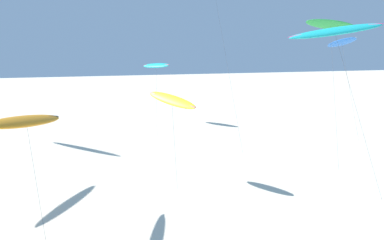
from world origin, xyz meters
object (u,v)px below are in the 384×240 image
Objects in this scene: flying_kite_3 at (172,100)px; flying_kite_8 at (156,65)px; flying_kite_0 at (335,31)px; flying_kite_5 at (26,121)px; flying_kite_4 at (330,25)px; flying_kite_9 at (342,42)px.

flying_kite_8 is (3.99, 26.57, 1.40)m from flying_kite_3.
flying_kite_5 is (-22.43, -2.30, -5.47)m from flying_kite_0.
flying_kite_0 is 1.05× the size of flying_kite_8.
flying_kite_4 reaches higher than flying_kite_9.
flying_kite_3 is 12.23m from flying_kite_5.
flying_kite_3 is at bearing -161.93° from flying_kite_4.
flying_kite_9 is (23.84, 11.39, 4.64)m from flying_kite_3.
flying_kite_0 is 0.93× the size of flying_kite_4.
flying_kite_9 is (19.86, -15.18, 3.24)m from flying_kite_8.
flying_kite_5 is at bearing -148.41° from flying_kite_3.
flying_kite_4 is (6.49, 10.14, 1.00)m from flying_kite_0.
flying_kite_8 reaches higher than flying_kite_5.
flying_kite_9 reaches higher than flying_kite_5.
flying_kite_0 is 12.08m from flying_kite_4.
flying_kite_5 is at bearing -113.60° from flying_kite_8.
flying_kite_8 is at bearing 104.66° from flying_kite_0.
flying_kite_5 is at bearing -156.72° from flying_kite_4.
flying_kite_0 is at bearing -18.89° from flying_kite_3.
flying_kite_4 is 32.14m from flying_kite_5.
flying_kite_9 reaches higher than flying_kite_8.
flying_kite_9 is at bearing 45.07° from flying_kite_4.
flying_kite_9 reaches higher than flying_kite_3.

